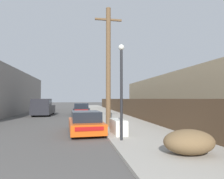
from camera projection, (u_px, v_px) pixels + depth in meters
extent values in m
cube|color=#9E998E|center=(105.00, 113.00, 25.86)|extent=(4.20, 63.00, 0.12)
cube|color=silver|center=(118.00, 127.00, 10.31)|extent=(0.66, 1.74, 0.71)
cube|color=white|center=(118.00, 120.00, 10.33)|extent=(0.63, 1.67, 0.03)
cube|color=#333335|center=(119.00, 118.00, 10.89)|extent=(0.04, 0.20, 0.02)
cube|color=gray|center=(117.00, 119.00, 10.60)|extent=(0.62, 0.09, 0.01)
cube|color=gray|center=(119.00, 120.00, 10.08)|extent=(0.62, 0.09, 0.01)
cube|color=#E05114|center=(85.00, 125.00, 11.41)|extent=(2.02, 4.36, 0.54)
cube|color=black|center=(86.00, 116.00, 11.07)|extent=(1.63, 2.13, 0.54)
cube|color=#B21414|center=(90.00, 129.00, 9.33)|extent=(1.37, 0.12, 0.19)
cylinder|color=black|center=(71.00, 124.00, 12.52)|extent=(0.24, 0.69, 0.68)
cylinder|color=black|center=(95.00, 123.00, 12.86)|extent=(0.24, 0.69, 0.68)
cylinder|color=black|center=(72.00, 131.00, 9.95)|extent=(0.24, 0.69, 0.68)
cylinder|color=black|center=(102.00, 130.00, 10.30)|extent=(0.24, 0.69, 0.68)
cube|color=black|center=(81.00, 111.00, 24.10)|extent=(1.90, 4.32, 0.70)
cube|color=black|center=(81.00, 105.00, 23.96)|extent=(1.63, 2.42, 0.55)
cube|color=#B21414|center=(81.00, 111.00, 21.97)|extent=(1.47, 0.04, 0.25)
cylinder|color=black|center=(75.00, 111.00, 25.28)|extent=(0.20, 0.66, 0.66)
cylinder|color=black|center=(88.00, 111.00, 25.54)|extent=(0.20, 0.66, 0.66)
cylinder|color=black|center=(74.00, 113.00, 22.64)|extent=(0.20, 0.66, 0.66)
cylinder|color=black|center=(89.00, 113.00, 22.91)|extent=(0.20, 0.66, 0.66)
cube|color=#232328|center=(44.00, 110.00, 23.42)|extent=(2.03, 5.28, 0.95)
cube|color=#232328|center=(42.00, 102.00, 22.03)|extent=(1.88, 2.39, 0.79)
cube|color=black|center=(42.00, 102.00, 22.03)|extent=(1.92, 2.34, 0.43)
cylinder|color=black|center=(49.00, 113.00, 21.92)|extent=(0.27, 0.78, 0.78)
cylinder|color=black|center=(33.00, 113.00, 21.67)|extent=(0.27, 0.78, 0.78)
cylinder|color=black|center=(53.00, 111.00, 25.14)|extent=(0.27, 0.78, 0.78)
cylinder|color=black|center=(39.00, 111.00, 24.88)|extent=(0.27, 0.78, 0.78)
cylinder|color=brown|center=(108.00, 67.00, 13.19)|extent=(0.32, 0.32, 7.89)
cube|color=brown|center=(108.00, 20.00, 13.33)|extent=(1.80, 0.12, 0.12)
cylinder|color=#232326|center=(121.00, 95.00, 8.80)|extent=(0.12, 0.12, 3.97)
sphere|color=white|center=(121.00, 47.00, 8.90)|extent=(0.26, 0.26, 0.26)
ellipsoid|color=brown|center=(189.00, 142.00, 6.50)|extent=(1.70, 1.27, 0.81)
cube|color=brown|center=(122.00, 106.00, 24.99)|extent=(0.08, 43.15, 1.80)
cube|color=tan|center=(181.00, 97.00, 21.72)|extent=(6.00, 21.79, 4.29)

